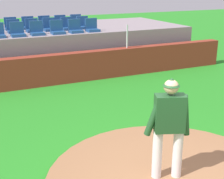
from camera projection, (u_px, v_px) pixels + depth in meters
pitcher at (169, 122)px, 5.33m from camera, size 0.75×0.42×1.78m
brick_barrier at (58, 69)px, 11.31m from camera, size 13.92×0.40×1.04m
fence_post_right at (127, 36)px, 12.10m from camera, size 0.06×0.06×0.87m
bleacher_platform at (39, 47)px, 13.71m from camera, size 12.43×4.42×1.56m
stadium_chair_1 at (18, 32)px, 11.53m from camera, size 0.48×0.44×0.50m
stadium_chair_2 at (37, 31)px, 11.84m from camera, size 0.48×0.44×0.50m
stadium_chair_3 at (57, 30)px, 12.11m from camera, size 0.48×0.44×0.50m
stadium_chair_4 at (75, 28)px, 12.39m from camera, size 0.48×0.44×0.50m
stadium_chair_5 at (92, 27)px, 12.69m from camera, size 0.48×0.44×0.50m
stadium_chair_7 at (14, 29)px, 12.32m from camera, size 0.48×0.44×0.50m
stadium_chair_8 at (32, 28)px, 12.59m from camera, size 0.48×0.44×0.50m
stadium_chair_9 at (50, 27)px, 12.86m from camera, size 0.48×0.44×0.50m
stadium_chair_10 at (67, 26)px, 13.14m from camera, size 0.48×0.44×0.50m
stadium_chair_11 at (83, 25)px, 13.46m from camera, size 0.48×0.44×0.50m
stadium_chair_13 at (11, 26)px, 13.08m from camera, size 0.48×0.44×0.50m
stadium_chair_14 at (28, 25)px, 13.39m from camera, size 0.48×0.44×0.50m
stadium_chair_15 at (45, 24)px, 13.67m from camera, size 0.48×0.44×0.50m
stadium_chair_16 at (61, 23)px, 13.93m from camera, size 0.48×0.44×0.50m
stadium_chair_17 at (76, 22)px, 14.24m from camera, size 0.48×0.44×0.50m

